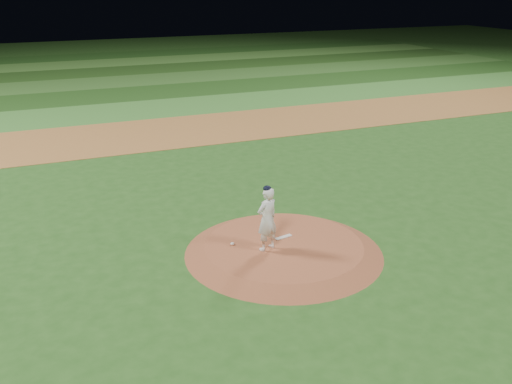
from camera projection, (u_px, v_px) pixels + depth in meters
ground at (284, 252)px, 15.88m from camera, size 120.00×120.00×0.00m
infield_dirt_band at (162, 133)px, 27.96m from camera, size 70.00×6.00×0.02m
outfield_stripe_0 at (139, 110)px, 32.71m from camera, size 70.00×5.00×0.02m
outfield_stripe_1 at (123, 94)px, 37.02m from camera, size 70.00×5.00×0.02m
outfield_stripe_2 at (110, 82)px, 41.33m from camera, size 70.00×5.00×0.02m
outfield_stripe_3 at (100, 72)px, 45.65m from camera, size 70.00×5.00×0.02m
outfield_stripe_4 at (92, 64)px, 49.96m from camera, size 70.00×5.00×0.02m
outfield_stripe_5 at (85, 57)px, 54.28m from camera, size 70.00×5.00×0.02m
pitchers_mound at (284, 248)px, 15.84m from camera, size 5.50×5.50×0.25m
pitching_rubber at (284, 237)px, 16.20m from camera, size 0.54×0.24×0.03m
rosin_bag at (232, 244)px, 15.75m from camera, size 0.12×0.12×0.07m
pitcher_on_mound at (267, 219)px, 15.19m from camera, size 0.75×0.61×1.84m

